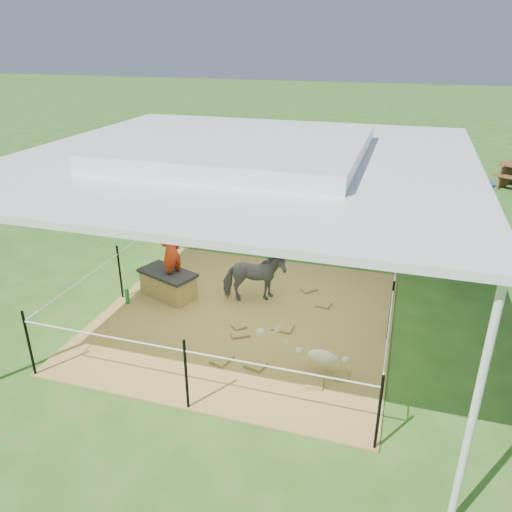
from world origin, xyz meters
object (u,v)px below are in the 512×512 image
(distant_person, at_px, (422,173))
(trash_barrel, at_px, (479,200))
(woman, at_px, (170,245))
(green_bottle, at_px, (127,297))
(straw_bale, at_px, (168,285))
(picnic_table_near, at_px, (406,177))
(pony, at_px, (254,278))
(foal, at_px, (322,355))

(distant_person, bearing_deg, trash_barrel, 111.39)
(woman, height_order, green_bottle, woman)
(straw_bale, xyz_separation_m, picnic_table_near, (3.73, 8.27, 0.11))
(woman, relative_size, green_bottle, 4.32)
(pony, xyz_separation_m, trash_barrel, (4.08, 5.83, -0.02))
(trash_barrel, height_order, picnic_table_near, trash_barrel)
(trash_barrel, xyz_separation_m, distant_person, (-1.40, 1.47, 0.22))
(foal, relative_size, picnic_table_near, 0.60)
(pony, bearing_deg, trash_barrel, -58.35)
(woman, distance_m, pony, 1.51)
(straw_bale, height_order, green_bottle, straw_bale)
(picnic_table_near, bearing_deg, woman, -97.87)
(pony, xyz_separation_m, distant_person, (2.68, 7.30, 0.20))
(green_bottle, relative_size, pony, 0.25)
(foal, bearing_deg, green_bottle, 169.38)
(foal, bearing_deg, distant_person, 86.21)
(straw_bale, distance_m, pony, 1.52)
(woman, bearing_deg, distant_person, 172.29)
(trash_barrel, xyz_separation_m, picnic_table_near, (-1.83, 2.17, -0.10))
(woman, xyz_separation_m, pony, (1.38, 0.27, -0.54))
(green_bottle, bearing_deg, picnic_table_near, 63.87)
(straw_bale, bearing_deg, pony, 10.44)
(straw_bale, xyz_separation_m, woman, (0.10, 0.00, 0.77))
(woman, xyz_separation_m, green_bottle, (-0.65, -0.45, -0.85))
(straw_bale, xyz_separation_m, green_bottle, (-0.55, -0.45, -0.08))
(foal, bearing_deg, woman, 158.41)
(straw_bale, relative_size, green_bottle, 3.60)
(trash_barrel, bearing_deg, picnic_table_near, 130.11)
(picnic_table_near, height_order, distant_person, distant_person)
(green_bottle, distance_m, pony, 2.17)
(picnic_table_near, bearing_deg, straw_bale, -98.45)
(foal, bearing_deg, trash_barrel, 74.63)
(picnic_table_near, bearing_deg, pony, -89.90)
(green_bottle, distance_m, picnic_table_near, 9.72)
(trash_barrel, bearing_deg, distant_person, 133.65)
(green_bottle, bearing_deg, straw_bale, 39.29)
(green_bottle, xyz_separation_m, distant_person, (4.70, 8.02, 0.51))
(straw_bale, distance_m, picnic_table_near, 9.07)
(trash_barrel, bearing_deg, pony, -124.97)
(trash_barrel, bearing_deg, foal, -109.33)
(trash_barrel, bearing_deg, straw_bale, -132.32)
(pony, relative_size, trash_barrel, 1.16)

